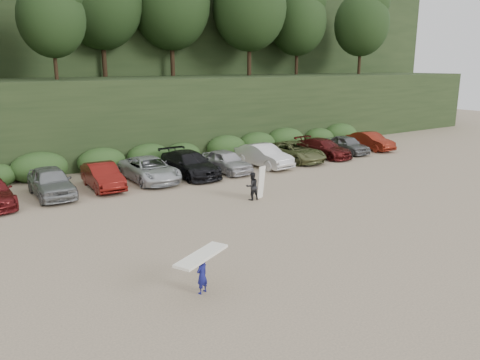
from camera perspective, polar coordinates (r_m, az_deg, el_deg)
ground at (r=21.07m, az=1.06°, el=-5.64°), size 120.00×120.00×0.00m
hillside_backdrop at (r=53.52m, az=-22.89°, el=17.38°), size 90.00×41.50×28.00m
parked_cars at (r=29.61m, az=-8.92°, el=1.46°), size 39.67×5.86×1.63m
child_surfer at (r=14.94m, az=-4.68°, el=-10.50°), size 2.24×1.54×1.32m
adult_surfer at (r=24.88m, az=1.58°, el=-0.72°), size 1.22×0.61×1.78m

